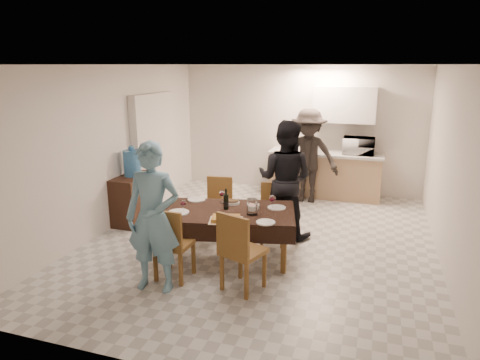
% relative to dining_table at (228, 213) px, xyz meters
% --- Properties ---
extents(floor, '(5.00, 6.00, 0.02)m').
position_rel_dining_table_xyz_m(floor, '(0.29, 0.68, -0.66)').
color(floor, beige).
rests_on(floor, ground).
extents(ceiling, '(5.00, 6.00, 0.02)m').
position_rel_dining_table_xyz_m(ceiling, '(0.29, 0.68, 1.94)').
color(ceiling, white).
rests_on(ceiling, wall_back).
extents(wall_back, '(5.00, 0.02, 2.60)m').
position_rel_dining_table_xyz_m(wall_back, '(0.29, 3.68, 0.64)').
color(wall_back, silver).
rests_on(wall_back, floor).
extents(wall_front, '(5.00, 0.02, 2.60)m').
position_rel_dining_table_xyz_m(wall_front, '(0.29, -2.32, 0.64)').
color(wall_front, silver).
rests_on(wall_front, floor).
extents(wall_left, '(0.02, 6.00, 2.60)m').
position_rel_dining_table_xyz_m(wall_left, '(-2.21, 0.68, 0.64)').
color(wall_left, silver).
rests_on(wall_left, floor).
extents(wall_right, '(0.02, 6.00, 2.60)m').
position_rel_dining_table_xyz_m(wall_right, '(2.79, 0.68, 0.64)').
color(wall_right, silver).
rests_on(wall_right, floor).
extents(stub_partition, '(0.15, 1.40, 2.10)m').
position_rel_dining_table_xyz_m(stub_partition, '(-2.13, 1.88, 0.39)').
color(stub_partition, beige).
rests_on(stub_partition, floor).
extents(kitchen_base_cabinet, '(2.20, 0.60, 0.86)m').
position_rel_dining_table_xyz_m(kitchen_base_cabinet, '(0.89, 3.36, -0.23)').
color(kitchen_base_cabinet, tan).
rests_on(kitchen_base_cabinet, floor).
extents(kitchen_worktop, '(2.24, 0.64, 0.05)m').
position_rel_dining_table_xyz_m(kitchen_worktop, '(0.89, 3.36, 0.23)').
color(kitchen_worktop, beige).
rests_on(kitchen_worktop, kitchen_base_cabinet).
extents(upper_cabinet, '(1.20, 0.34, 0.70)m').
position_rel_dining_table_xyz_m(upper_cabinet, '(1.19, 3.50, 1.19)').
color(upper_cabinet, white).
rests_on(upper_cabinet, wall_back).
extents(dining_table, '(1.96, 1.40, 0.69)m').
position_rel_dining_table_xyz_m(dining_table, '(0.00, 0.00, 0.00)').
color(dining_table, black).
rests_on(dining_table, floor).
extents(chair_near_left, '(0.45, 0.45, 0.51)m').
position_rel_dining_table_xyz_m(chair_near_left, '(-0.45, -0.84, -0.08)').
color(chair_near_left, brown).
rests_on(chair_near_left, floor).
extents(chair_near_right, '(0.57, 0.58, 0.53)m').
position_rel_dining_table_xyz_m(chair_near_right, '(0.45, -0.84, -0.06)').
color(chair_near_right, brown).
rests_on(chair_near_right, floor).
extents(chair_far_left, '(0.46, 0.46, 0.48)m').
position_rel_dining_table_xyz_m(chair_far_left, '(-0.45, 0.67, -0.11)').
color(chair_far_left, brown).
rests_on(chair_far_left, floor).
extents(chair_far_right, '(0.48, 0.48, 0.48)m').
position_rel_dining_table_xyz_m(chair_far_right, '(0.45, 0.67, -0.12)').
color(chair_far_right, brown).
rests_on(chair_far_right, floor).
extents(console, '(0.44, 0.87, 0.81)m').
position_rel_dining_table_xyz_m(console, '(-1.99, 0.86, -0.26)').
color(console, '#331D11').
rests_on(console, floor).
extents(water_jug, '(0.29, 0.29, 0.43)m').
position_rel_dining_table_xyz_m(water_jug, '(-1.99, 0.86, 0.37)').
color(water_jug, teal).
rests_on(water_jug, console).
extents(wine_bottle, '(0.07, 0.07, 0.29)m').
position_rel_dining_table_xyz_m(wine_bottle, '(-0.05, 0.05, 0.18)').
color(wine_bottle, black).
rests_on(wine_bottle, dining_table).
extents(water_pitcher, '(0.14, 0.14, 0.22)m').
position_rel_dining_table_xyz_m(water_pitcher, '(0.35, -0.05, 0.14)').
color(water_pitcher, white).
rests_on(water_pitcher, dining_table).
extents(savoury_tart, '(0.48, 0.41, 0.05)m').
position_rel_dining_table_xyz_m(savoury_tart, '(0.10, -0.38, 0.06)').
color(savoury_tart, '#A87431').
rests_on(savoury_tart, dining_table).
extents(salad_bowl, '(0.17, 0.17, 0.07)m').
position_rel_dining_table_xyz_m(salad_bowl, '(0.30, 0.18, 0.06)').
color(salad_bowl, silver).
rests_on(salad_bowl, dining_table).
extents(mushroom_dish, '(0.21, 0.21, 0.04)m').
position_rel_dining_table_xyz_m(mushroom_dish, '(-0.05, 0.28, 0.05)').
color(mushroom_dish, silver).
rests_on(mushroom_dish, dining_table).
extents(wine_glass_a, '(0.08, 0.08, 0.18)m').
position_rel_dining_table_xyz_m(wine_glass_a, '(-0.55, -0.25, 0.12)').
color(wine_glass_a, white).
rests_on(wine_glass_a, dining_table).
extents(wine_glass_b, '(0.09, 0.09, 0.20)m').
position_rel_dining_table_xyz_m(wine_glass_b, '(0.55, 0.25, 0.13)').
color(wine_glass_b, white).
rests_on(wine_glass_b, dining_table).
extents(wine_glass_c, '(0.08, 0.08, 0.19)m').
position_rel_dining_table_xyz_m(wine_glass_c, '(-0.20, 0.30, 0.13)').
color(wine_glass_c, white).
rests_on(wine_glass_c, dining_table).
extents(plate_near_left, '(0.29, 0.29, 0.02)m').
position_rel_dining_table_xyz_m(plate_near_left, '(-0.60, -0.30, 0.04)').
color(plate_near_left, silver).
rests_on(plate_near_left, dining_table).
extents(plate_near_right, '(0.24, 0.24, 0.01)m').
position_rel_dining_table_xyz_m(plate_near_right, '(0.60, -0.30, 0.04)').
color(plate_near_right, silver).
rests_on(plate_near_right, dining_table).
extents(plate_far_left, '(0.26, 0.26, 0.01)m').
position_rel_dining_table_xyz_m(plate_far_left, '(-0.60, 0.30, 0.04)').
color(plate_far_left, silver).
rests_on(plate_far_left, dining_table).
extents(plate_far_right, '(0.25, 0.25, 0.01)m').
position_rel_dining_table_xyz_m(plate_far_right, '(0.60, 0.30, 0.04)').
color(plate_far_right, silver).
rests_on(plate_far_right, dining_table).
extents(microwave, '(0.60, 0.40, 0.33)m').
position_rel_dining_table_xyz_m(microwave, '(1.52, 3.36, 0.42)').
color(microwave, white).
rests_on(microwave, kitchen_worktop).
extents(person_near, '(0.69, 0.50, 1.78)m').
position_rel_dining_table_xyz_m(person_near, '(-0.55, -1.05, 0.23)').
color(person_near, '#689CB6').
rests_on(person_near, floor).
extents(person_far, '(0.96, 0.79, 1.81)m').
position_rel_dining_table_xyz_m(person_far, '(0.55, 1.05, 0.25)').
color(person_far, black).
rests_on(person_far, floor).
extents(person_kitchen, '(1.17, 0.67, 1.81)m').
position_rel_dining_table_xyz_m(person_kitchen, '(0.60, 2.91, 0.25)').
color(person_kitchen, black).
rests_on(person_kitchen, floor).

